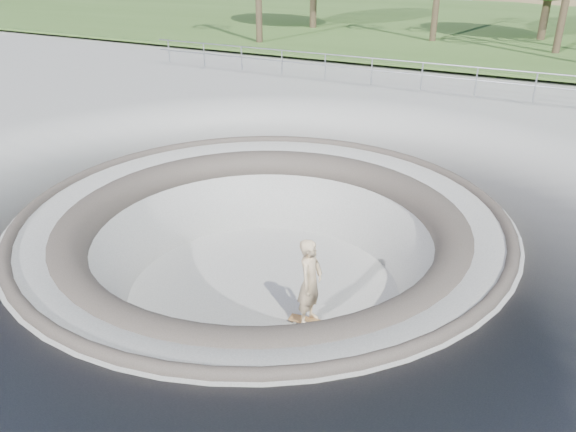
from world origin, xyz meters
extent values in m
plane|color=#B0AFAB|center=(0.00, 0.00, 0.00)|extent=(180.00, 180.00, 0.00)
torus|color=#B0AFAB|center=(0.00, 0.00, -2.00)|extent=(14.00, 14.00, 4.00)
cylinder|color=#B0AFAB|center=(0.00, 0.00, -1.95)|extent=(6.60, 6.60, 0.10)
torus|color=#534943|center=(0.00, 0.00, -0.02)|extent=(10.24, 10.24, 0.24)
torus|color=#534943|center=(0.00, 0.00, -0.45)|extent=(8.91, 8.91, 0.81)
cube|color=#3B5B24|center=(0.00, 34.00, 0.22)|extent=(180.00, 36.00, 0.12)
ellipsoid|color=brown|center=(-22.00, 55.00, -6.44)|extent=(50.40, 36.00, 23.40)
cylinder|color=#989AA0|center=(0.00, 12.00, 1.17)|extent=(25.00, 0.05, 0.05)
cylinder|color=#989AA0|center=(0.00, 12.00, 0.72)|extent=(25.00, 0.05, 0.05)
cube|color=#92623A|center=(1.49, -0.74, -1.82)|extent=(0.87, 0.33, 0.02)
cylinder|color=#B9B9BE|center=(1.49, -0.74, -1.86)|extent=(0.06, 0.18, 0.04)
cylinder|color=#B9B9BE|center=(1.49, -0.74, -1.86)|extent=(0.06, 0.18, 0.04)
cylinder|color=beige|center=(1.49, -0.74, -1.87)|extent=(0.07, 0.04, 0.07)
cylinder|color=beige|center=(1.49, -0.74, -1.87)|extent=(0.07, 0.04, 0.07)
cylinder|color=beige|center=(1.49, -0.74, -1.87)|extent=(0.07, 0.04, 0.07)
cylinder|color=beige|center=(1.49, -0.74, -1.87)|extent=(0.07, 0.04, 0.07)
imported|color=#D2B488|center=(1.49, -0.74, -0.88)|extent=(0.46, 0.69, 1.86)
camera|label=1|loc=(5.46, -9.25, 5.07)|focal=35.00mm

